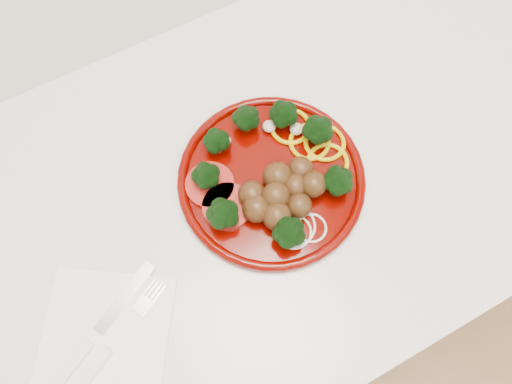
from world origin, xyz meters
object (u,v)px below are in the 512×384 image
plate (274,177)px  napkin (106,335)px  knife (87,346)px  fork (101,360)px

plate → napkin: plate is taller
plate → knife: size_ratio=1.44×
napkin → fork: 0.03m
napkin → fork: bearing=-119.5°
knife → fork: (0.01, -0.02, -0.00)m
napkin → knife: bearing=-175.4°
napkin → fork: fork is taller
plate → napkin: (-0.29, -0.08, -0.02)m
napkin → knife: 0.02m
napkin → plate: bearing=15.8°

